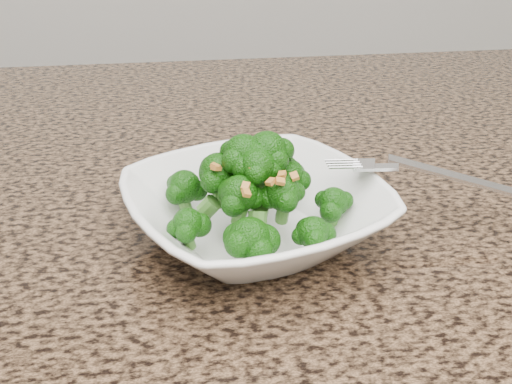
{
  "coord_description": "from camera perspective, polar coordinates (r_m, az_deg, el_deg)",
  "views": [
    {
      "loc": [
        0.05,
        -0.32,
        1.21
      ],
      "look_at": [
        0.12,
        0.19,
        0.95
      ],
      "focal_mm": 45.0,
      "sensor_mm": 36.0,
      "label": 1
    }
  ],
  "objects": [
    {
      "name": "garlic_topping",
      "position": [
        0.55,
        0.0,
        7.0
      ],
      "size": [
        0.12,
        0.12,
        0.01
      ],
      "primitive_type": null,
      "color": "#C27E2F",
      "rests_on": "broccoli_pile"
    },
    {
      "name": "fork",
      "position": [
        0.61,
        11.83,
        2.19
      ],
      "size": [
        0.2,
        0.09,
        0.01
      ],
      "primitive_type": null,
      "rotation": [
        0.0,
        0.0,
        -0.32
      ],
      "color": "silver",
      "rests_on": "bowl"
    },
    {
      "name": "granite_counter",
      "position": [
        0.71,
        -11.17,
        -1.22
      ],
      "size": [
        1.64,
        1.04,
        0.03
      ],
      "primitive_type": "cube",
      "color": "brown",
      "rests_on": "cabinet"
    },
    {
      "name": "broccoli_pile",
      "position": [
        0.56,
        0.0,
        3.57
      ],
      "size": [
        0.2,
        0.2,
        0.07
      ],
      "primitive_type": null,
      "color": "#134E08",
      "rests_on": "bowl"
    },
    {
      "name": "bowl",
      "position": [
        0.59,
        0.0,
        -1.89
      ],
      "size": [
        0.29,
        0.29,
        0.06
      ],
      "primitive_type": "imported",
      "rotation": [
        0.0,
        0.0,
        0.34
      ],
      "color": "white",
      "rests_on": "granite_counter"
    }
  ]
}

